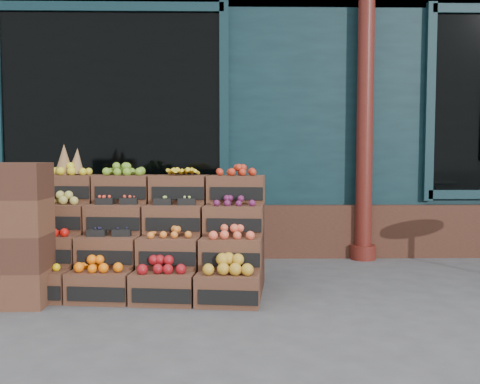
{
  "coord_description": "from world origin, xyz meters",
  "views": [
    {
      "loc": [
        -0.28,
        -3.83,
        1.16
      ],
      "look_at": [
        -0.2,
        0.7,
        0.85
      ],
      "focal_mm": 40.0,
      "sensor_mm": 36.0,
      "label": 1
    }
  ],
  "objects": [
    {
      "name": "ground",
      "position": [
        0.0,
        0.0,
        0.0
      ],
      "size": [
        60.0,
        60.0,
        0.0
      ],
      "primitive_type": "plane",
      "color": "#49494C",
      "rests_on": "ground"
    },
    {
      "name": "shop_facade",
      "position": [
        0.0,
        5.11,
        2.4
      ],
      "size": [
        12.0,
        6.24,
        4.8
      ],
      "color": "black",
      "rests_on": "ground"
    },
    {
      "name": "crate_display",
      "position": [
        -1.02,
        0.77,
        0.39
      ],
      "size": [
        2.12,
        1.2,
        1.27
      ],
      "rotation": [
        0.0,
        0.0,
        -0.11
      ],
      "color": "#522F20",
      "rests_on": "ground"
    },
    {
      "name": "spare_crates",
      "position": [
        -1.97,
        0.28,
        0.55
      ],
      "size": [
        0.55,
        0.38,
        1.11
      ],
      "rotation": [
        0.0,
        0.0,
        -0.0
      ],
      "color": "#522F20",
      "rests_on": "ground"
    },
    {
      "name": "shopkeeper",
      "position": [
        -1.1,
        2.81,
        1.09
      ],
      "size": [
        0.82,
        0.56,
        2.18
      ],
      "primitive_type": "imported",
      "rotation": [
        0.0,
        0.0,
        3.09
      ],
      "color": "#1D6828",
      "rests_on": "ground"
    }
  ]
}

